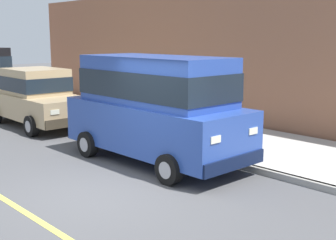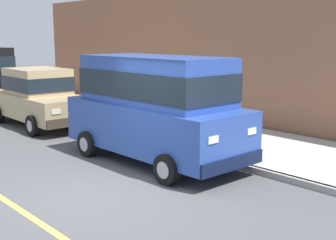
# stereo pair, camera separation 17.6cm
# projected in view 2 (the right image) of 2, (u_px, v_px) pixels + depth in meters

# --- Properties ---
(ground_plane) EXTENTS (80.00, 80.00, 0.00)m
(ground_plane) POSITION_uv_depth(u_px,v_px,m) (103.00, 192.00, 8.80)
(ground_plane) COLOR #4C4C4F
(curb) EXTENTS (0.16, 64.00, 0.14)m
(curb) POSITION_uv_depth(u_px,v_px,m) (214.00, 159.00, 10.89)
(curb) COLOR gray
(curb) RESTS_ON ground
(sidewalk) EXTENTS (3.60, 64.00, 0.14)m
(sidewalk) POSITION_uv_depth(u_px,v_px,m) (260.00, 147.00, 12.07)
(sidewalk) COLOR #B7B5AD
(sidewalk) RESTS_ON ground
(lane_centre_line) EXTENTS (0.12, 57.60, 0.01)m
(lane_centre_line) POSITION_uv_depth(u_px,v_px,m) (24.00, 213.00, 7.75)
(lane_centre_line) COLOR #E0D64C
(lane_centre_line) RESTS_ON ground
(car_blue_van) EXTENTS (2.15, 4.91, 2.52)m
(car_blue_van) POSITION_uv_depth(u_px,v_px,m) (155.00, 104.00, 10.70)
(car_blue_van) COLOR #28479E
(car_blue_van) RESTS_ON ground
(car_tan_sedan) EXTENTS (2.10, 4.63, 1.92)m
(car_tan_sedan) POSITION_uv_depth(u_px,v_px,m) (39.00, 97.00, 15.18)
(car_tan_sedan) COLOR tan
(car_tan_sedan) RESTS_ON ground
(dog_white) EXTENTS (0.54, 0.60, 0.49)m
(dog_white) POSITION_uv_depth(u_px,v_px,m) (182.00, 126.00, 13.06)
(dog_white) COLOR white
(dog_white) RESTS_ON sidewalk
(building_facade) EXTENTS (0.50, 20.00, 4.61)m
(building_facade) POSITION_uv_depth(u_px,v_px,m) (194.00, 55.00, 16.40)
(building_facade) COLOR #8C5B42
(building_facade) RESTS_ON ground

